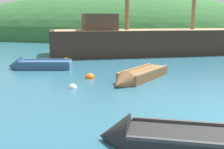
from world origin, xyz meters
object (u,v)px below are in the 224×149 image
object	(u,v)px
sailing_ship	(155,45)
buoy_yellow	(66,60)
rowboat_near_dock	(138,77)
buoy_orange	(90,78)
rowboat_far	(162,141)
rowboat_center	(37,66)
buoy_white	(73,88)

from	to	relation	value
sailing_ship	buoy_yellow	world-z (taller)	sailing_ship
rowboat_near_dock	buoy_orange	size ratio (longest dim) A/B	8.46
sailing_ship	rowboat_far	world-z (taller)	sailing_ship
rowboat_near_dock	buoy_orange	distance (m)	2.09
sailing_ship	rowboat_center	bearing A→B (deg)	-149.81
rowboat_center	rowboat_near_dock	distance (m)	5.69
rowboat_center	rowboat_far	distance (m)	9.86
rowboat_center	buoy_orange	xyz separation A→B (m)	(3.25, -1.83, -0.14)
buoy_white	buoy_yellow	size ratio (longest dim) A/B	0.83
buoy_orange	rowboat_center	bearing A→B (deg)	150.64
rowboat_center	rowboat_far	size ratio (longest dim) A/B	1.10
rowboat_near_dock	buoy_orange	bearing A→B (deg)	-67.72
buoy_white	buoy_yellow	world-z (taller)	buoy_yellow
buoy_orange	buoy_white	world-z (taller)	buoy_orange
rowboat_near_dock	buoy_yellow	xyz separation A→B (m)	(-4.71, 4.91, -0.13)
sailing_ship	rowboat_far	distance (m)	15.03
rowboat_far	rowboat_near_dock	bearing A→B (deg)	-79.81
buoy_white	rowboat_near_dock	bearing A→B (deg)	34.83
buoy_white	buoy_yellow	bearing A→B (deg)	110.02
sailing_ship	buoy_orange	world-z (taller)	sailing_ship
rowboat_far	rowboat_center	bearing A→B (deg)	-49.17
rowboat_far	rowboat_near_dock	size ratio (longest dim) A/B	0.83
sailing_ship	buoy_white	size ratio (longest dim) A/B	55.33
buoy_orange	rowboat_near_dock	bearing A→B (deg)	-3.74
buoy_yellow	rowboat_far	bearing A→B (deg)	-62.77
sailing_ship	buoy_orange	size ratio (longest dim) A/B	41.21
sailing_ship	rowboat_near_dock	bearing A→B (deg)	-114.62
sailing_ship	rowboat_far	bearing A→B (deg)	-109.86
buoy_yellow	rowboat_near_dock	bearing A→B (deg)	-46.21
rowboat_far	rowboat_near_dock	xyz separation A→B (m)	(-0.79, 5.76, 0.03)
rowboat_far	buoy_yellow	xyz separation A→B (m)	(-5.49, 10.67, -0.10)
buoy_orange	buoy_white	bearing A→B (deg)	-97.81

